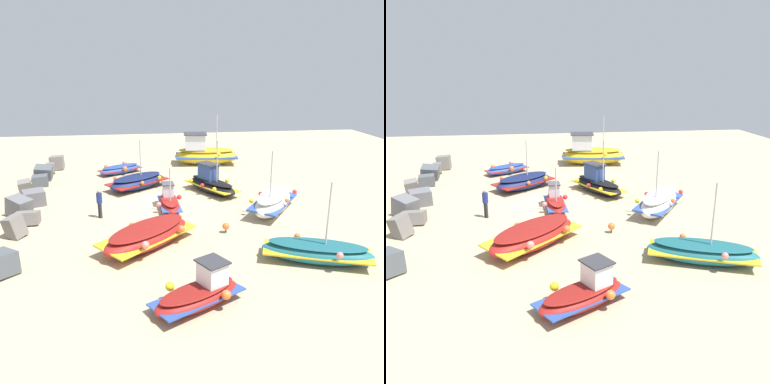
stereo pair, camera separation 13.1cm
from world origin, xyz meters
The scene contains 13 objects.
ground_plane centered at (0.00, 0.00, 0.00)m, with size 53.94×53.94×0.00m, color tan.
fishing_boat_0 centered at (1.86, -3.31, 0.62)m, with size 4.49×3.41×3.61m.
fishing_boat_1 centered at (7.79, 2.90, 0.36)m, with size 2.90×3.63×0.77m.
fishing_boat_2 centered at (-8.67, -6.02, 0.48)m, with size 3.13×4.97×3.64m.
fishing_boat_3 centered at (-6.06, 1.17, 0.55)m, with size 4.87×5.05×1.13m.
fishing_boat_4 centered at (10.02, -4.22, 0.94)m, with size 2.97×5.66×4.24m.
fishing_boat_5 centered at (-2.38, -6.18, 0.63)m, with size 4.70×4.04×3.78m.
fishing_boat_6 centered at (-0.98, -0.25, 0.45)m, with size 3.28×1.62×2.67m.
fishing_boat_7 centered at (3.45, 1.58, 0.50)m, with size 4.12×4.58×3.36m.
fishing_boat_8 centered at (-11.28, -0.48, 0.48)m, with size 2.95×3.77×1.61m.
person_walking centered at (-1.96, 3.70, 0.96)m, with size 0.32×0.32×1.67m.
breakwater_rocks centered at (0.59, 8.12, 0.47)m, with size 21.69×2.94×1.32m.
mooring_buoy_0 centered at (-5.00, -2.81, 0.35)m, with size 0.37×0.37×0.54m.
Camera 1 is at (-23.69, 1.49, 8.17)m, focal length 37.83 mm.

